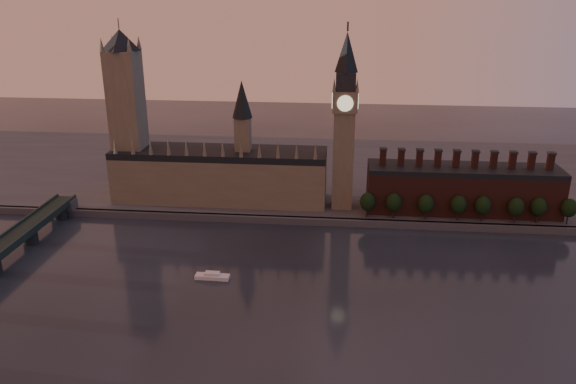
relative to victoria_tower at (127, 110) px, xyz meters
name	(u,v)px	position (x,y,z in m)	size (l,w,h in m)	color
ground	(316,309)	(120.00, -115.00, -59.09)	(900.00, 900.00, 0.00)	black
north_bank	(328,174)	(120.00, 63.04, -57.09)	(900.00, 182.00, 4.00)	#4A4A4F
palace_of_westminster	(221,172)	(55.59, -0.09, -37.46)	(130.00, 30.30, 74.00)	#776955
victoria_tower	(127,110)	(0.00, 0.00, 0.00)	(24.00, 24.00, 108.00)	#776955
big_ben	(344,120)	(130.00, -5.00, -2.26)	(15.00, 15.00, 107.00)	#776955
chimney_block	(462,188)	(200.00, -5.00, -41.27)	(110.00, 25.00, 37.00)	#49231C
embankment_tree_0	(367,202)	(144.52, -20.61, -45.62)	(8.60, 8.60, 14.88)	black
embankment_tree_1	(394,202)	(159.38, -20.38, -45.62)	(8.60, 8.60, 14.88)	black
embankment_tree_2	(426,204)	(177.22, -21.08, -45.62)	(8.60, 8.60, 14.88)	black
embankment_tree_3	(459,205)	(195.41, -20.49, -45.62)	(8.60, 8.60, 14.88)	black
embankment_tree_4	(483,205)	(208.78, -20.42, -45.62)	(8.60, 8.60, 14.88)	black
embankment_tree_5	(516,207)	(226.53, -21.30, -45.62)	(8.60, 8.60, 14.88)	black
embankment_tree_6	(538,207)	(239.14, -19.63, -45.62)	(8.60, 8.60, 14.88)	black
embankment_tree_7	(569,208)	(255.57, -19.88, -45.62)	(8.60, 8.60, 14.88)	black
river_boat	(212,276)	(70.23, -93.19, -57.86)	(16.16, 5.01, 3.21)	white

